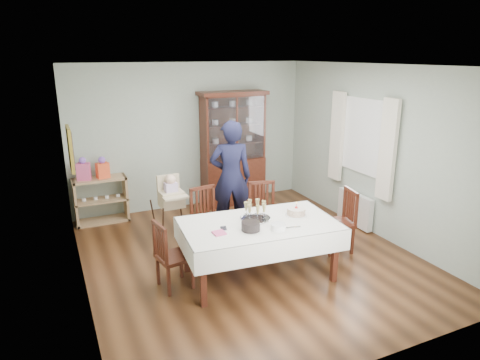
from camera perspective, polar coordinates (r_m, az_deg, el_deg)
floor at (r=6.35m, az=1.15°, el=-10.11°), size 5.00×5.00×0.00m
room_shell at (r=6.26m, az=-0.88°, el=6.01°), size 5.00×5.00×5.00m
dining_table at (r=5.67m, az=2.53°, el=-9.23°), size 2.10×1.33×0.76m
china_cabinet at (r=8.22m, az=-0.94°, el=4.44°), size 1.30×0.48×2.18m
sideboard at (r=7.81m, az=-18.03°, el=-2.56°), size 0.90×0.38×0.80m
picture_frame at (r=6.03m, az=-21.71°, el=3.89°), size 0.04×0.48×0.58m
window at (r=7.28m, az=16.18°, el=5.62°), size 0.04×1.02×1.22m
curtain_left at (r=6.81m, az=19.09°, el=3.78°), size 0.07×0.30×1.55m
curtain_right at (r=7.73m, az=12.81°, el=5.72°), size 0.07×0.30×1.55m
radiator at (r=7.57m, az=15.08°, el=-3.73°), size 0.10×0.80×0.55m
chair_far_left at (r=6.43m, az=-4.20°, el=-7.02°), size 0.49×0.49×0.96m
chair_far_right at (r=6.65m, az=3.15°, el=-6.17°), size 0.53×0.53×0.96m
chair_end_left at (r=5.54m, az=-8.84°, el=-11.50°), size 0.46×0.46×0.89m
chair_end_right at (r=6.58m, az=12.91°, el=-6.87°), size 0.49×0.49×0.94m
woman at (r=6.90m, az=-1.23°, el=0.37°), size 0.77×0.61×1.85m
high_chair at (r=6.79m, az=-9.02°, el=-4.63°), size 0.50×0.50×1.08m
champagne_tray at (r=5.60m, az=2.07°, el=-4.57°), size 0.40×0.40×0.24m
birthday_cake at (r=5.78m, az=7.49°, el=-4.25°), size 0.28×0.28×0.19m
plate_stack_dark at (r=5.27m, az=1.44°, el=-6.16°), size 0.31×0.31×0.11m
plate_stack_white at (r=5.30m, az=5.12°, el=-6.26°), size 0.24×0.24×0.08m
napkin_stack at (r=5.20m, az=-2.81°, el=-7.06°), size 0.15×0.15×0.02m
cutlery at (r=5.33m, az=-2.52°, el=-6.51°), size 0.13×0.16×0.01m
cake_knife at (r=5.39m, az=6.65°, el=-6.31°), size 0.28×0.08×0.01m
gift_bag_pink at (r=7.61m, az=-20.15°, el=1.27°), size 0.24×0.19×0.40m
gift_bag_orange at (r=7.64m, az=-17.85°, el=1.48°), size 0.23×0.18×0.37m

